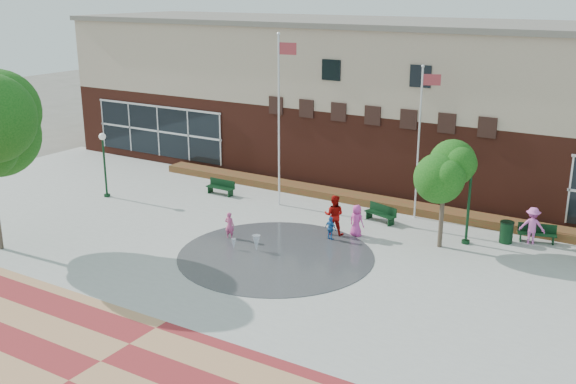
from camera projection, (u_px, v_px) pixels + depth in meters
The scene contains 22 objects.
ground at pixel (235, 281), 26.36m from camera, with size 120.00×120.00×0.00m, color #666056.
plaza_concrete at pixel (288, 248), 29.62m from camera, with size 46.00×18.00×0.01m, color #A8A8A0.
paver_band at pixel (101, 362), 20.66m from camera, with size 46.00×6.00×0.01m, color maroon.
splash_pad at pixel (276, 256), 28.81m from camera, with size 8.40×8.40×0.01m, color #383A3D.
library_building at pixel (409, 101), 39.25m from camera, with size 44.40×10.40×9.20m.
flower_bed at pixel (363, 203), 35.82m from camera, with size 26.00×1.20×0.40m, color maroon.
flagpole_left at pixel (280, 112), 34.06m from camera, with size 1.04×0.21×8.91m.
flagpole_right at pixel (420, 135), 32.32m from camera, with size 0.88×0.39×7.56m.
lamp_left at pixel (104, 158), 36.27m from camera, with size 0.38×0.38×3.57m.
lamp_right at pixel (470, 193), 29.47m from camera, with size 0.41×0.41×3.86m.
bench_left at pixel (221, 190), 37.19m from camera, with size 1.69×0.49×0.85m.
bench_mid at pixel (380, 217), 32.85m from camera, with size 1.76×0.97×0.85m.
bench_right at pixel (537, 237), 30.24m from camera, with size 1.73×0.90×0.84m.
trash_can at pixel (506, 232), 30.11m from camera, with size 0.62×0.62×1.01m.
tree_mid at pixel (445, 170), 28.76m from camera, with size 2.88×2.88×4.85m.
water_jet_a at pixel (256, 251), 29.30m from camera, with size 0.36×0.36×0.70m, color white.
water_jet_b at pixel (234, 250), 29.44m from camera, with size 0.22×0.22×0.48m, color white.
child_splash at pixel (230, 226), 30.60m from camera, with size 0.46×0.30×1.27m, color #DB4F85.
adult_red at pixel (334, 215), 31.01m from camera, with size 0.93×0.72×1.91m, color #A90D09.
adult_pink at pixel (357, 221), 30.88m from camera, with size 0.74×0.48×1.51m, color #E441A8.
child_blue at pixel (331, 229), 30.43m from camera, with size 0.66×0.27×1.12m, color #2669B3.
person_bench at pixel (532, 226), 29.94m from camera, with size 1.10×0.63×1.70m, color #EF66C9.
Camera 1 is at (14.45, -19.52, 11.02)m, focal length 42.00 mm.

